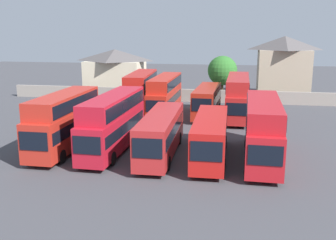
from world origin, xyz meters
The scene contains 14 objects.
ground centered at (0.00, 18.00, 0.00)m, with size 140.00×140.00×0.00m, color #424247.
depot_boundary_wall centered at (0.00, 25.44, 0.90)m, with size 56.00×0.50×1.80m, color gray.
bus_1 centered at (-8.52, -0.18, 2.79)m, with size 2.70×10.48×4.95m.
bus_2 centered at (-4.30, 0.44, 2.75)m, with size 2.71×11.70×4.87m.
bus_3 centered at (-0.05, -0.16, 2.01)m, with size 2.72×11.46×3.52m.
bus_4 centered at (4.07, -0.40, 1.97)m, with size 2.71×10.72×3.45m.
bus_5 centered at (8.17, 0.06, 2.74)m, with size 2.88×11.65×4.85m.
bus_6 centered at (-5.67, 15.93, 2.86)m, with size 3.14×10.87×5.09m.
bus_7 centered at (-2.57, 15.52, 2.69)m, with size 2.61×10.88×4.76m.
bus_8 centered at (2.55, 15.75, 2.01)m, with size 2.89×10.16×3.54m.
bus_9 centered at (6.17, 15.65, 2.77)m, with size 2.68×11.77×4.91m.
house_terrace_left centered at (-13.80, 31.49, 3.64)m, with size 9.41×7.01×7.15m.
house_terrace_centre centered at (13.06, 32.59, 4.74)m, with size 8.13×6.41×9.32m.
tree_left_of_lot centered at (3.83, 27.94, 4.33)m, with size 4.36×4.36×6.52m.
Camera 1 is at (6.00, -31.33, 10.34)m, focal length 42.34 mm.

